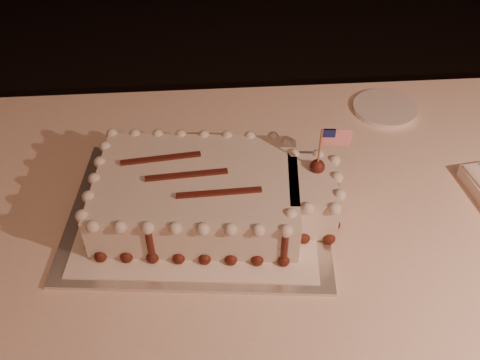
{
  "coord_description": "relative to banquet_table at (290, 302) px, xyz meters",
  "views": [
    {
      "loc": [
        -0.18,
        -0.15,
        1.51
      ],
      "look_at": [
        -0.13,
        0.57,
        0.83
      ],
      "focal_mm": 40.0,
      "sensor_mm": 36.0,
      "label": 1
    }
  ],
  "objects": [
    {
      "name": "banquet_table",
      "position": [
        0.0,
        0.0,
        0.0
      ],
      "size": [
        2.4,
        0.8,
        0.75
      ],
      "primitive_type": "cube",
      "color": "#FDDDC4",
      "rests_on": "ground"
    },
    {
      "name": "cake_board",
      "position": [
        -0.21,
        -0.03,
        0.38
      ],
      "size": [
        0.53,
        0.42,
        0.01
      ],
      "primitive_type": "cube",
      "rotation": [
        0.0,
        0.0,
        -0.1
      ],
      "color": "silver",
      "rests_on": "banquet_table"
    },
    {
      "name": "doily",
      "position": [
        -0.21,
        -0.03,
        0.38
      ],
      "size": [
        0.48,
        0.38,
        0.0
      ],
      "primitive_type": "cube",
      "rotation": [
        0.0,
        0.0,
        -0.1
      ],
      "color": "white",
      "rests_on": "cake_board"
    },
    {
      "name": "sheet_cake",
      "position": [
        -0.18,
        -0.04,
        0.43
      ],
      "size": [
        0.48,
        0.31,
        0.19
      ],
      "color": "silver",
      "rests_on": "doily"
    },
    {
      "name": "side_plate",
      "position": [
        0.25,
        0.28,
        0.38
      ],
      "size": [
        0.15,
        0.15,
        0.01
      ],
      "primitive_type": "cylinder",
      "color": "silver",
      "rests_on": "banquet_table"
    }
  ]
}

